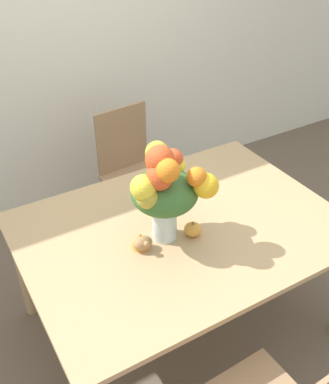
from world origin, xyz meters
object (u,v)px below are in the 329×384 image
(dining_chair_near_window, at_px, (133,172))
(flower_vase, at_px, (165,188))
(pumpkin, at_px, (193,229))
(turkey_figurine, at_px, (141,241))

(dining_chair_near_window, bearing_deg, flower_vase, -113.75)
(pumpkin, distance_m, dining_chair_near_window, 1.09)
(flower_vase, distance_m, pumpkin, 0.29)
(turkey_figurine, bearing_deg, dining_chair_near_window, 65.50)
(dining_chair_near_window, bearing_deg, turkey_figurine, -120.46)
(flower_vase, relative_size, pumpkin, 6.06)
(flower_vase, distance_m, turkey_figurine, 0.28)
(pumpkin, xyz_separation_m, dining_chair_near_window, (0.19, 1.03, -0.29))
(flower_vase, xyz_separation_m, turkey_figurine, (-0.14, -0.01, -0.25))
(flower_vase, height_order, turkey_figurine, flower_vase)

